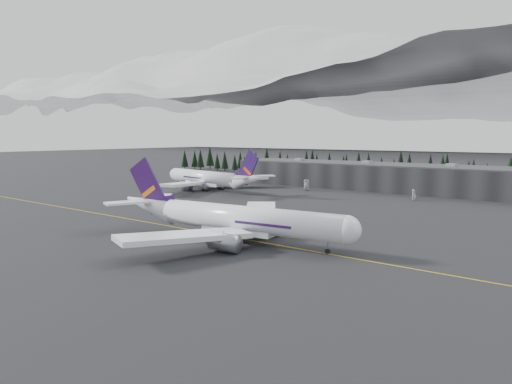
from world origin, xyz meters
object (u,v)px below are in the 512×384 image
Objects in this scene: jet_main at (229,218)px; jet_parked at (211,178)px; terminal at (386,177)px; gse_vehicle_b at (414,199)px; gse_vehicle_a at (307,189)px.

jet_main is 107.36m from jet_parked.
jet_parked is (-76.25, 75.57, 0.01)m from jet_main.
terminal is 34.48× the size of gse_vehicle_b.
jet_parked is at bearing 128.05° from jet_main.
jet_main is (10.60, -130.24, -0.57)m from terminal.
jet_parked is (-65.66, -54.67, -0.56)m from terminal.
terminal is at bearing 36.10° from gse_vehicle_a.
gse_vehicle_b is at bearing -11.84° from gse_vehicle_a.
terminal reaches higher than gse_vehicle_a.
gse_vehicle_a is at bearing 103.50° from jet_main.
jet_parked is 46.27m from gse_vehicle_a.
terminal is 40.19m from gse_vehicle_a.
terminal is at bearing -166.38° from gse_vehicle_b.
jet_main is 14.87× the size of gse_vehicle_b.
gse_vehicle_a is (-38.51, 101.87, -4.97)m from jet_main.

